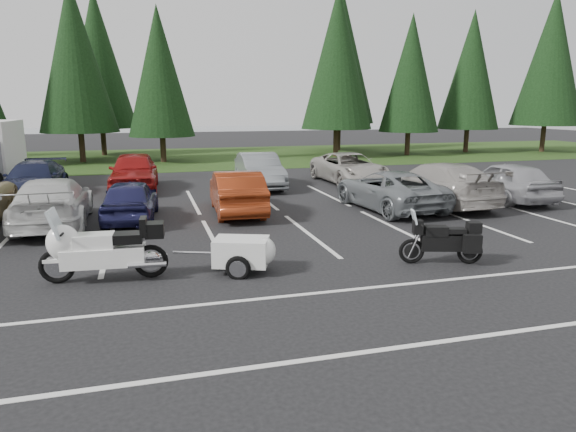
{
  "coord_description": "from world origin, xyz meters",
  "views": [
    {
      "loc": [
        -1.16,
        -12.41,
        3.57
      ],
      "look_at": [
        2.16,
        -0.5,
        0.9
      ],
      "focal_mm": 32.0,
      "sensor_mm": 36.0,
      "label": 1
    }
  ],
  "objects_px": {
    "car_near_5": "(237,192)",
    "car_near_8": "(507,181)",
    "car_far_1": "(34,180)",
    "car_near_6": "(389,190)",
    "car_near_4": "(130,200)",
    "car_far_2": "(134,171)",
    "adventure_motorcycle": "(442,237)",
    "car_near_3": "(53,202)",
    "car_far_4": "(349,168)",
    "cargo_trailer": "(241,255)",
    "car_near_7": "(438,184)",
    "touring_motorcycle": "(103,244)",
    "car_far_3": "(259,171)"
  },
  "relations": [
    {
      "from": "car_far_4",
      "to": "cargo_trailer",
      "type": "height_order",
      "value": "car_far_4"
    },
    {
      "from": "car_near_7",
      "to": "touring_motorcycle",
      "type": "bearing_deg",
      "value": 22.17
    },
    {
      "from": "car_near_5",
      "to": "car_far_3",
      "type": "height_order",
      "value": "car_far_3"
    },
    {
      "from": "car_near_4",
      "to": "car_far_3",
      "type": "height_order",
      "value": "car_far_3"
    },
    {
      "from": "car_near_4",
      "to": "cargo_trailer",
      "type": "relative_size",
      "value": 2.32
    },
    {
      "from": "car_near_7",
      "to": "touring_motorcycle",
      "type": "distance_m",
      "value": 12.49
    },
    {
      "from": "car_near_6",
      "to": "car_near_8",
      "type": "distance_m",
      "value": 5.07
    },
    {
      "from": "car_near_4",
      "to": "car_near_7",
      "type": "distance_m",
      "value": 10.77
    },
    {
      "from": "car_far_1",
      "to": "car_far_2",
      "type": "relative_size",
      "value": 1.01
    },
    {
      "from": "car_near_5",
      "to": "car_far_2",
      "type": "xyz_separation_m",
      "value": [
        -3.39,
        5.9,
        0.09
      ]
    },
    {
      "from": "car_near_6",
      "to": "touring_motorcycle",
      "type": "relative_size",
      "value": 1.72
    },
    {
      "from": "car_far_1",
      "to": "car_far_3",
      "type": "height_order",
      "value": "car_far_3"
    },
    {
      "from": "car_near_4",
      "to": "car_near_8",
      "type": "distance_m",
      "value": 13.76
    },
    {
      "from": "car_near_6",
      "to": "adventure_motorcycle",
      "type": "xyz_separation_m",
      "value": [
        -1.76,
        -6.16,
        -0.04
      ]
    },
    {
      "from": "adventure_motorcycle",
      "to": "car_far_4",
      "type": "bearing_deg",
      "value": 94.33
    },
    {
      "from": "car_near_5",
      "to": "car_near_8",
      "type": "xyz_separation_m",
      "value": [
        10.33,
        -0.45,
        0.03
      ]
    },
    {
      "from": "car_near_5",
      "to": "car_near_4",
      "type": "bearing_deg",
      "value": 7.0
    },
    {
      "from": "touring_motorcycle",
      "to": "car_far_4",
      "type": "bearing_deg",
      "value": 53.01
    },
    {
      "from": "car_far_4",
      "to": "car_far_2",
      "type": "bearing_deg",
      "value": 174.47
    },
    {
      "from": "car_near_8",
      "to": "car_near_7",
      "type": "bearing_deg",
      "value": 2.99
    },
    {
      "from": "touring_motorcycle",
      "to": "car_near_6",
      "type": "bearing_deg",
      "value": 34.76
    },
    {
      "from": "adventure_motorcycle",
      "to": "cargo_trailer",
      "type": "bearing_deg",
      "value": -170.69
    },
    {
      "from": "car_near_8",
      "to": "touring_motorcycle",
      "type": "relative_size",
      "value": 1.55
    },
    {
      "from": "car_far_4",
      "to": "cargo_trailer",
      "type": "distance_m",
      "value": 13.78
    },
    {
      "from": "car_near_6",
      "to": "car_near_3",
      "type": "bearing_deg",
      "value": -6.98
    },
    {
      "from": "car_near_5",
      "to": "adventure_motorcycle",
      "type": "height_order",
      "value": "car_near_5"
    },
    {
      "from": "car_near_6",
      "to": "cargo_trailer",
      "type": "bearing_deg",
      "value": 36.5
    },
    {
      "from": "car_near_4",
      "to": "car_far_4",
      "type": "bearing_deg",
      "value": -145.12
    },
    {
      "from": "car_far_3",
      "to": "car_near_7",
      "type": "bearing_deg",
      "value": -44.81
    },
    {
      "from": "car_near_3",
      "to": "adventure_motorcycle",
      "type": "distance_m",
      "value": 11.27
    },
    {
      "from": "cargo_trailer",
      "to": "adventure_motorcycle",
      "type": "xyz_separation_m",
      "value": [
        4.52,
        -0.61,
        0.25
      ]
    },
    {
      "from": "car_far_2",
      "to": "adventure_motorcycle",
      "type": "xyz_separation_m",
      "value": [
        6.9,
        -12.8,
        -0.17
      ]
    },
    {
      "from": "car_near_7",
      "to": "adventure_motorcycle",
      "type": "height_order",
      "value": "car_near_7"
    },
    {
      "from": "adventure_motorcycle",
      "to": "car_near_5",
      "type": "bearing_deg",
      "value": 133.98
    },
    {
      "from": "car_far_1",
      "to": "car_near_6",
      "type": "bearing_deg",
      "value": -22.7
    },
    {
      "from": "car_near_8",
      "to": "car_far_1",
      "type": "distance_m",
      "value": 18.41
    },
    {
      "from": "car_far_4",
      "to": "car_near_5",
      "type": "bearing_deg",
      "value": -141.9
    },
    {
      "from": "adventure_motorcycle",
      "to": "car_near_4",
      "type": "bearing_deg",
      "value": 153.22
    },
    {
      "from": "car_far_1",
      "to": "car_far_2",
      "type": "xyz_separation_m",
      "value": [
        3.79,
        0.68,
        0.12
      ]
    },
    {
      "from": "car_near_4",
      "to": "car_far_2",
      "type": "relative_size",
      "value": 0.82
    },
    {
      "from": "car_near_3",
      "to": "car_near_5",
      "type": "height_order",
      "value": "car_near_3"
    },
    {
      "from": "car_near_4",
      "to": "adventure_motorcycle",
      "type": "relative_size",
      "value": 1.85
    },
    {
      "from": "car_near_4",
      "to": "car_far_2",
      "type": "bearing_deg",
      "value": -85.6
    },
    {
      "from": "car_near_3",
      "to": "cargo_trailer",
      "type": "distance_m",
      "value": 7.55
    },
    {
      "from": "car_near_6",
      "to": "car_far_1",
      "type": "bearing_deg",
      "value": -30.58
    },
    {
      "from": "car_far_1",
      "to": "car_near_7",
      "type": "bearing_deg",
      "value": -18.56
    },
    {
      "from": "touring_motorcycle",
      "to": "car_near_8",
      "type": "bearing_deg",
      "value": 26.05
    },
    {
      "from": "car_near_8",
      "to": "car_far_2",
      "type": "bearing_deg",
      "value": -22.43
    },
    {
      "from": "cargo_trailer",
      "to": "adventure_motorcycle",
      "type": "bearing_deg",
      "value": 12.5
    },
    {
      "from": "car_far_1",
      "to": "adventure_motorcycle",
      "type": "relative_size",
      "value": 2.27
    }
  ]
}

